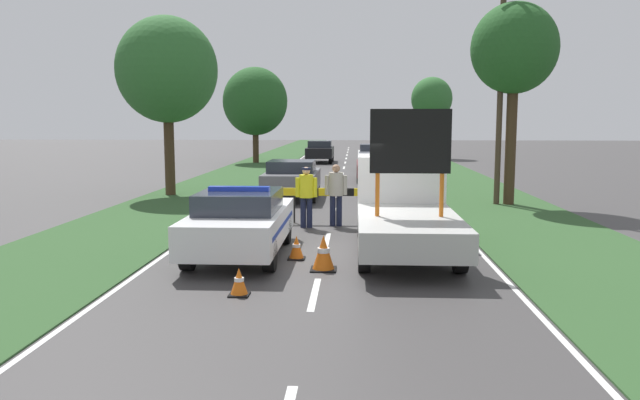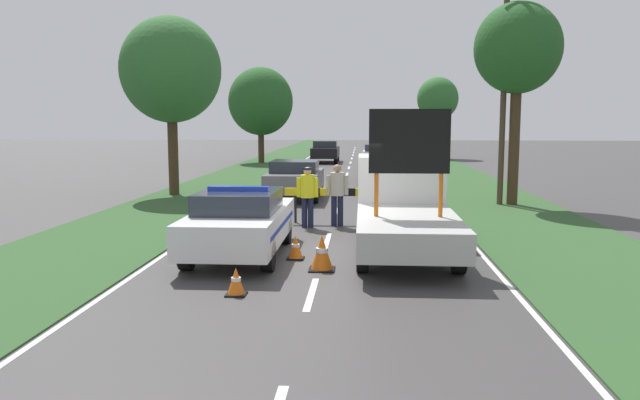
% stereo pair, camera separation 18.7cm
% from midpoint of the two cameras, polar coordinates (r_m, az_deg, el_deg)
% --- Properties ---
extents(ground_plane, '(160.00, 160.00, 0.00)m').
position_cam_midpoint_polar(ground_plane, '(14.30, 0.04, -4.69)').
color(ground_plane, '#3D3A3A').
extents(lane_markings, '(7.15, 74.02, 0.01)m').
position_cam_midpoint_polar(lane_markings, '(31.84, 1.80, 1.96)').
color(lane_markings, silver).
rests_on(lane_markings, ground).
extents(grass_verge_left, '(4.03, 120.00, 0.03)m').
position_cam_midpoint_polar(grass_verge_left, '(34.69, -7.46, 2.36)').
color(grass_verge_left, '#2D5128').
rests_on(grass_verge_left, ground).
extents(grass_verge_right, '(4.03, 120.00, 0.03)m').
position_cam_midpoint_polar(grass_verge_right, '(34.44, 11.33, 2.24)').
color(grass_verge_right, '#2D5128').
rests_on(grass_verge_right, ground).
extents(police_car, '(1.89, 4.58, 1.55)m').
position_cam_midpoint_polar(police_car, '(13.79, -7.64, -1.99)').
color(police_car, white).
rests_on(police_car, ground).
extents(work_truck, '(2.11, 5.80, 3.20)m').
position_cam_midpoint_polar(work_truck, '(14.62, 7.25, -0.43)').
color(work_truck, white).
rests_on(work_truck, ground).
extents(road_barrier, '(3.08, 0.08, 1.02)m').
position_cam_midpoint_polar(road_barrier, '(18.03, 1.20, 0.53)').
color(road_barrier, black).
rests_on(road_barrier, ground).
extents(police_officer, '(0.61, 0.39, 1.69)m').
position_cam_midpoint_polar(police_officer, '(17.26, -1.57, 0.77)').
color(police_officer, '#191E38').
rests_on(police_officer, ground).
extents(pedestrian_civilian, '(0.63, 0.40, 1.74)m').
position_cam_midpoint_polar(pedestrian_civilian, '(17.52, 1.16, 0.92)').
color(pedestrian_civilian, '#191E38').
rests_on(pedestrian_civilian, ground).
extents(traffic_cone_near_police, '(0.44, 0.44, 0.61)m').
position_cam_midpoint_polar(traffic_cone_near_police, '(19.44, 6.11, -0.63)').
color(traffic_cone_near_police, black).
rests_on(traffic_cone_near_police, ground).
extents(traffic_cone_centre_front, '(0.52, 0.52, 0.71)m').
position_cam_midpoint_polar(traffic_cone_centre_front, '(12.45, -0.11, -4.85)').
color(traffic_cone_centre_front, black).
rests_on(traffic_cone_centre_front, ground).
extents(traffic_cone_near_truck, '(0.35, 0.35, 0.48)m').
position_cam_midpoint_polar(traffic_cone_near_truck, '(10.81, -7.91, -7.41)').
color(traffic_cone_near_truck, black).
rests_on(traffic_cone_near_truck, ground).
extents(traffic_cone_behind_barrier, '(0.36, 0.36, 0.51)m').
position_cam_midpoint_polar(traffic_cone_behind_barrier, '(13.46, -2.57, -4.37)').
color(traffic_cone_behind_barrier, black).
rests_on(traffic_cone_behind_barrier, ground).
extents(queued_car_suv_grey, '(1.94, 4.05, 1.46)m').
position_cam_midpoint_polar(queued_car_suv_grey, '(23.68, -2.80, 1.98)').
color(queued_car_suv_grey, slate).
rests_on(queued_car_suv_grey, ground).
extents(queued_car_wagon_maroon, '(1.83, 4.60, 1.39)m').
position_cam_midpoint_polar(queued_car_wagon_maroon, '(30.85, 4.91, 3.10)').
color(queued_car_wagon_maroon, maroon).
rests_on(queued_car_wagon_maroon, ground).
extents(queued_car_van_white, '(1.80, 4.09, 1.57)m').
position_cam_midpoint_polar(queued_car_van_white, '(37.36, 4.74, 3.97)').
color(queued_car_van_white, silver).
rests_on(queued_car_van_white, ground).
extents(queued_car_sedan_black, '(1.82, 4.36, 1.54)m').
position_cam_midpoint_polar(queued_car_sedan_black, '(44.16, -0.11, 4.51)').
color(queued_car_sedan_black, black).
rests_on(queued_car_sedan_black, ground).
extents(roadside_tree_near_left, '(3.92, 3.92, 6.98)m').
position_cam_midpoint_polar(roadside_tree_near_left, '(25.46, -14.03, 11.44)').
color(roadside_tree_near_left, '#42301E').
rests_on(roadside_tree_near_left, ground).
extents(roadside_tree_near_right, '(4.47, 4.47, 6.62)m').
position_cam_midpoint_polar(roadside_tree_near_right, '(43.90, -6.07, 8.95)').
color(roadside_tree_near_right, '#42301E').
rests_on(roadside_tree_near_right, ground).
extents(roadside_tree_mid_left, '(3.19, 3.19, 6.32)m').
position_cam_midpoint_polar(roadside_tree_mid_left, '(50.04, 10.07, 9.07)').
color(roadside_tree_mid_left, '#42301E').
rests_on(roadside_tree_mid_left, ground).
extents(roadside_tree_mid_right, '(2.96, 2.96, 6.98)m').
position_cam_midpoint_polar(roadside_tree_mid_right, '(22.92, 17.12, 12.96)').
color(roadside_tree_mid_right, '#42301E').
rests_on(roadside_tree_mid_right, ground).
extents(utility_pole, '(1.20, 0.20, 8.77)m').
position_cam_midpoint_polar(utility_pole, '(22.77, 15.97, 10.89)').
color(utility_pole, '#473828').
rests_on(utility_pole, ground).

